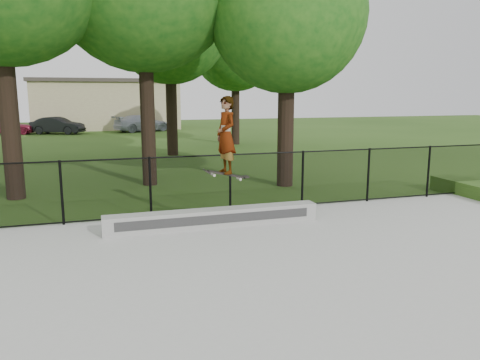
# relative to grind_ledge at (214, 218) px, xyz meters

# --- Properties ---
(ground) EXTENTS (100.00, 100.00, 0.00)m
(ground) POSITION_rel_grind_ledge_xyz_m (0.73, -4.70, -0.26)
(ground) COLOR #294914
(ground) RESTS_ON ground
(concrete_slab) EXTENTS (14.00, 12.00, 0.06)m
(concrete_slab) POSITION_rel_grind_ledge_xyz_m (0.73, -4.70, -0.23)
(concrete_slab) COLOR #ACACA7
(concrete_slab) RESTS_ON ground
(grind_ledge) EXTENTS (4.89, 0.40, 0.41)m
(grind_ledge) POSITION_rel_grind_ledge_xyz_m (0.00, 0.00, 0.00)
(grind_ledge) COLOR #9F9E9A
(grind_ledge) RESTS_ON concrete_slab
(car_a) EXTENTS (3.76, 1.85, 1.24)m
(car_a) POSITION_rel_grind_ledge_xyz_m (-8.63, 29.10, 0.36)
(car_a) COLOR maroon
(car_a) RESTS_ON ground
(car_b) EXTENTS (3.81, 2.71, 1.30)m
(car_b) POSITION_rel_grind_ledge_xyz_m (-5.12, 28.43, 0.38)
(car_b) COLOR black
(car_b) RESTS_ON ground
(car_c) EXTENTS (4.64, 3.33, 1.34)m
(car_c) POSITION_rel_grind_ledge_xyz_m (1.30, 28.96, 0.41)
(car_c) COLOR #A3A8B9
(car_c) RESTS_ON ground
(skater_airborne) EXTENTS (0.83, 0.69, 1.88)m
(skater_airborne) POSITION_rel_grind_ledge_xyz_m (0.28, -0.04, 1.84)
(skater_airborne) COLOR black
(skater_airborne) RESTS_ON ground
(chainlink_fence) EXTENTS (16.06, 0.06, 1.50)m
(chainlink_fence) POSITION_rel_grind_ledge_xyz_m (0.73, 1.20, 0.55)
(chainlink_fence) COLOR black
(chainlink_fence) RESTS_ON concrete_slab
(tree_row) EXTENTS (19.13, 18.18, 9.89)m
(tree_row) POSITION_rel_grind_ledge_xyz_m (-1.37, 8.99, 6.14)
(tree_row) COLOR black
(tree_row) RESTS_ON ground
(distant_building) EXTENTS (12.40, 6.40, 4.30)m
(distant_building) POSITION_rel_grind_ledge_xyz_m (-1.27, 33.30, 1.90)
(distant_building) COLOR #C0B887
(distant_building) RESTS_ON ground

